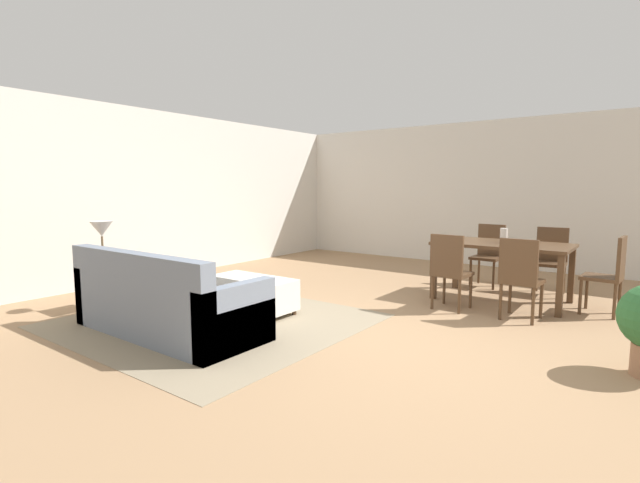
% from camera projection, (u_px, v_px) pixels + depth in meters
% --- Properties ---
extents(ground_plane, '(10.80, 10.80, 0.00)m').
position_uv_depth(ground_plane, '(377.00, 339.00, 4.47)').
color(ground_plane, '#9E7A56').
extents(wall_back, '(9.00, 0.12, 2.70)m').
position_uv_depth(wall_back, '(515.00, 194.00, 8.31)').
color(wall_back, silver).
rests_on(wall_back, ground_plane).
extents(wall_left, '(0.12, 11.00, 2.70)m').
position_uv_depth(wall_left, '(148.00, 195.00, 7.38)').
color(wall_left, silver).
rests_on(wall_left, ground_plane).
extents(area_rug, '(3.00, 2.80, 0.01)m').
position_uv_depth(area_rug, '(215.00, 321.00, 5.08)').
color(area_rug, gray).
rests_on(area_rug, ground_plane).
extents(couch, '(2.10, 0.88, 0.86)m').
position_uv_depth(couch, '(165.00, 305.00, 4.63)').
color(couch, slate).
rests_on(couch, ground_plane).
extents(ottoman_table, '(1.06, 0.47, 0.41)m').
position_uv_depth(ottoman_table, '(253.00, 292.00, 5.44)').
color(ottoman_table, silver).
rests_on(ottoman_table, ground_plane).
extents(side_table, '(0.40, 0.40, 0.55)m').
position_uv_depth(side_table, '(104.00, 274.00, 5.49)').
color(side_table, olive).
rests_on(side_table, ground_plane).
extents(table_lamp, '(0.26, 0.26, 0.52)m').
position_uv_depth(table_lamp, '(102.00, 231.00, 5.43)').
color(table_lamp, brown).
rests_on(table_lamp, side_table).
extents(dining_table, '(1.62, 0.94, 0.76)m').
position_uv_depth(dining_table, '(502.00, 250.00, 5.93)').
color(dining_table, '#513823').
rests_on(dining_table, ground_plane).
extents(dining_chair_near_left, '(0.42, 0.42, 0.92)m').
position_uv_depth(dining_chair_near_left, '(449.00, 267.00, 5.48)').
color(dining_chair_near_left, '#513823').
rests_on(dining_chair_near_left, ground_plane).
extents(dining_chair_near_right, '(0.42, 0.42, 0.92)m').
position_uv_depth(dining_chair_near_right, '(520.00, 275.00, 5.03)').
color(dining_chair_near_right, '#513823').
rests_on(dining_chair_near_right, ground_plane).
extents(dining_chair_far_left, '(0.42, 0.42, 0.92)m').
position_uv_depth(dining_chair_far_left, '(489.00, 251.00, 6.87)').
color(dining_chair_far_left, '#513823').
rests_on(dining_chair_far_left, ground_plane).
extents(dining_chair_far_right, '(0.42, 0.42, 0.92)m').
position_uv_depth(dining_chair_far_right, '(551.00, 257.00, 6.34)').
color(dining_chair_far_right, '#513823').
rests_on(dining_chair_far_right, ground_plane).
extents(dining_chair_head_east, '(0.43, 0.43, 0.92)m').
position_uv_depth(dining_chair_head_east, '(610.00, 271.00, 5.25)').
color(dining_chair_head_east, '#513823').
rests_on(dining_chair_head_east, ground_plane).
extents(vase_centerpiece, '(0.09, 0.09, 0.19)m').
position_uv_depth(vase_centerpiece, '(504.00, 236.00, 5.90)').
color(vase_centerpiece, silver).
rests_on(vase_centerpiece, dining_table).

